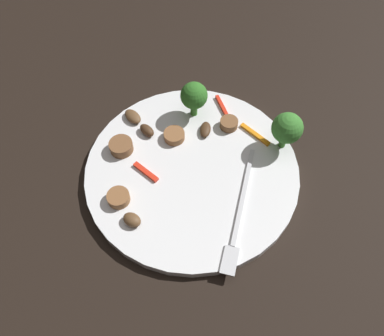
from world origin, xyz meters
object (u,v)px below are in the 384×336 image
Objects in this scene: broccoli_floret_1 at (287,128)px; mushroom_2 at (205,130)px; mushroom_1 at (133,116)px; pepper_strip_1 at (146,172)px; plate at (192,171)px; sausage_slice_2 at (174,136)px; mushroom_0 at (147,130)px; sausage_slice_1 at (229,124)px; broccoli_floret_0 at (194,96)px; fork at (239,216)px; sausage_slice_3 at (118,198)px; sausage_slice_0 at (121,146)px; mushroom_3 at (132,220)px; pepper_strip_2 at (223,106)px; pepper_strip_0 at (255,134)px.

mushroom_2 is at bearing -80.53° from broccoli_floret_1.
mushroom_1 is 0.10m from pepper_strip_1.
sausage_slice_2 is at bearing -131.18° from plate.
plate is 9.38× the size of mushroom_1.
broccoli_floret_1 is 2.34× the size of mushroom_0.
plate is 0.09m from sausage_slice_1.
broccoli_floret_1 is (0.01, 0.14, 0.00)m from broccoli_floret_0.
plate is at bearing 69.49° from mushroom_0.
sausage_slice_3 is at bearing -84.73° from fork.
broccoli_floret_1 is 1.84× the size of sausage_slice_0.
sausage_slice_1 is 0.14m from mushroom_1.
fork is 0.15m from sausage_slice_1.
sausage_slice_0 is at bearing -26.56° from mushroom_0.
broccoli_floret_1 reaches higher than broccoli_floret_0.
pepper_strip_1 is (0.02, 0.05, -0.01)m from sausage_slice_0.
mushroom_3 is at bearing -20.48° from plate.
pepper_strip_2 is (-0.07, 0.12, -0.00)m from mushroom_1.
broccoli_floret_0 is at bearing -92.41° from pepper_strip_0.
sausage_slice_0 is 1.05× the size of mushroom_1.
sausage_slice_1 and sausage_slice_3 have the same top height.
broccoli_floret_0 is 1.88× the size of mushroom_1.
mushroom_0 is at bearing -44.09° from pepper_strip_2.
pepper_strip_1 is (0.08, 0.06, -0.00)m from mushroom_1.
sausage_slice_1 reaches higher than plate.
sausage_slice_2 is (-0.05, 0.06, -0.00)m from sausage_slice_0.
pepper_strip_0 is (-0.06, 0.15, -0.00)m from mushroom_0.
mushroom_0 is at bearing -61.69° from sausage_slice_1.
plate is 0.12m from mushroom_1.
broccoli_floret_0 reaches higher than mushroom_0.
sausage_slice_2 is 0.12m from sausage_slice_3.
pepper_strip_2 is (-0.08, 0.04, -0.00)m from sausage_slice_2.
sausage_slice_0 is 1.16× the size of mushroom_2.
plate is at bearing -35.86° from pepper_strip_0.
sausage_slice_2 is 0.96× the size of mushroom_1.
sausage_slice_0 reaches higher than mushroom_3.
sausage_slice_3 is at bearing 19.57° from mushroom_1.
mushroom_1 is 0.18m from pepper_strip_0.
pepper_strip_0 is (-0.19, 0.10, -0.00)m from mushroom_3.
mushroom_2 reaches higher than pepper_strip_2.
sausage_slice_1 is (0.00, 0.06, -0.03)m from broccoli_floret_0.
pepper_strip_1 is at bearing -32.90° from sausage_slice_1.
mushroom_0 is at bearing -39.22° from broccoli_floret_0.
broccoli_floret_1 is 1.46× the size of pepper_strip_1.
pepper_strip_2 is at bearing 160.55° from sausage_slice_3.
sausage_slice_1 is 0.61× the size of pepper_strip_2.
fork is at bearing 26.07° from pepper_strip_2.
sausage_slice_2 is at bearing -52.57° from mushroom_2.
mushroom_1 is (-0.05, -0.11, 0.01)m from plate.
pepper_strip_0 is (-0.17, 0.13, -0.00)m from sausage_slice_3.
mushroom_3 is 0.58× the size of pepper_strip_1.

